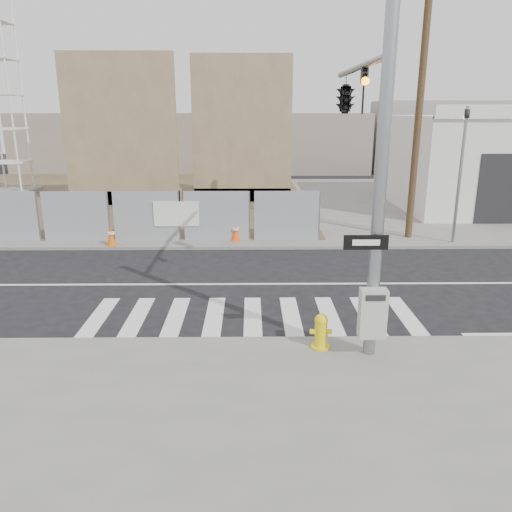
{
  "coord_description": "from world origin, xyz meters",
  "views": [
    {
      "loc": [
        -0.05,
        -14.54,
        5.12
      ],
      "look_at": [
        0.09,
        -1.71,
        1.4
      ],
      "focal_mm": 35.0,
      "sensor_mm": 36.0,
      "label": 1
    }
  ],
  "objects_px": {
    "fire_hydrant": "(321,331)",
    "traffic_cone_d": "(236,232)",
    "traffic_cone_c": "(111,236)",
    "signal_pole": "(355,126)",
    "auto_shop": "(507,161)"
  },
  "relations": [
    {
      "from": "signal_pole",
      "to": "traffic_cone_c",
      "type": "xyz_separation_m",
      "value": [
        -7.95,
        6.3,
        -4.29
      ]
    },
    {
      "from": "traffic_cone_d",
      "to": "auto_shop",
      "type": "bearing_deg",
      "value": 28.55
    },
    {
      "from": "traffic_cone_c",
      "to": "signal_pole",
      "type": "bearing_deg",
      "value": -38.41
    },
    {
      "from": "fire_hydrant",
      "to": "traffic_cone_d",
      "type": "bearing_deg",
      "value": 115.7
    },
    {
      "from": "signal_pole",
      "to": "traffic_cone_d",
      "type": "bearing_deg",
      "value": 114.05
    },
    {
      "from": "auto_shop",
      "to": "traffic_cone_d",
      "type": "height_order",
      "value": "auto_shop"
    },
    {
      "from": "auto_shop",
      "to": "fire_hydrant",
      "type": "xyz_separation_m",
      "value": [
        -12.52,
        -17.52,
        -2.02
      ]
    },
    {
      "from": "auto_shop",
      "to": "fire_hydrant",
      "type": "height_order",
      "value": "auto_shop"
    },
    {
      "from": "traffic_cone_d",
      "to": "signal_pole",
      "type": "bearing_deg",
      "value": -65.95
    },
    {
      "from": "fire_hydrant",
      "to": "traffic_cone_d",
      "type": "height_order",
      "value": "fire_hydrant"
    },
    {
      "from": "signal_pole",
      "to": "auto_shop",
      "type": "relative_size",
      "value": 0.58
    },
    {
      "from": "traffic_cone_c",
      "to": "traffic_cone_d",
      "type": "relative_size",
      "value": 1.03
    },
    {
      "from": "fire_hydrant",
      "to": "traffic_cone_d",
      "type": "distance_m",
      "value": 9.78
    },
    {
      "from": "fire_hydrant",
      "to": "traffic_cone_c",
      "type": "xyz_separation_m",
      "value": [
        -6.94,
        8.81,
        -0.02
      ]
    },
    {
      "from": "signal_pole",
      "to": "fire_hydrant",
      "type": "xyz_separation_m",
      "value": [
        -1.01,
        -2.5,
        -4.27
      ]
    }
  ]
}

